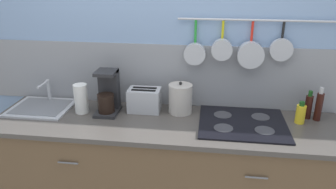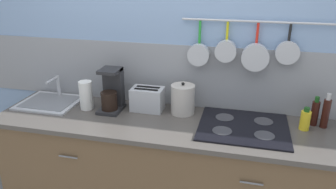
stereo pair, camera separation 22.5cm
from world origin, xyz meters
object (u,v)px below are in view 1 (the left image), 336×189
Objects in this scene: bottle_vinegar at (308,106)px; kettle at (180,99)px; toaster at (144,100)px; coffee_maker at (108,95)px; bottle_hot_sauce at (319,106)px; paper_towel_roll at (81,99)px; bottle_olive_oil at (301,114)px.

kettle is at bearing -178.79° from bottle_vinegar.
kettle is at bearing 1.71° from toaster.
bottle_vinegar is (1.46, 0.08, -0.04)m from coffee_maker.
kettle is at bearing 179.72° from bottle_hot_sauce.
coffee_maker is 1.31× the size of bottle_hot_sauce.
coffee_maker is 1.47m from bottle_vinegar.
kettle is 0.99m from bottle_hot_sauce.
bottle_vinegar is at bearing 3.08° from coffee_maker.
bottle_vinegar is at bearing 4.09° from paper_towel_roll.
bottle_vinegar is (0.92, 0.02, -0.02)m from kettle.
kettle is 1.52× the size of bottle_olive_oil.
coffee_maker is 1.39m from bottle_olive_oil.
kettle reaches higher than paper_towel_roll.
bottle_vinegar reaches higher than bottle_olive_oil.
paper_towel_roll is at bearing -172.31° from kettle.
bottle_hot_sauce is (1.26, 0.00, 0.02)m from toaster.
toaster is 1.26m from bottle_hot_sauce.
bottle_hot_sauce reaches higher than toaster.
bottle_olive_oil is (1.13, -0.06, -0.02)m from toaster.
bottle_hot_sauce is at bearing -21.20° from bottle_vinegar.
bottle_hot_sauce reaches higher than kettle.
bottle_vinegar is at bearing 1.21° from kettle.
paper_towel_roll is at bearing -176.86° from bottle_hot_sauce.
toaster reaches higher than bottle_olive_oil.
coffee_maker reaches higher than toaster.
bottle_vinegar is at bearing 50.80° from bottle_olive_oil.
toaster is at bearing 176.97° from bottle_olive_oil.
paper_towel_roll reaches higher than bottle_olive_oil.
paper_towel_roll is at bearing -168.51° from coffee_maker.
kettle is 0.92m from bottle_vinegar.
bottle_olive_oil is 0.76× the size of bottle_vinegar.
bottle_hot_sauce is (0.06, -0.02, 0.02)m from bottle_vinegar.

